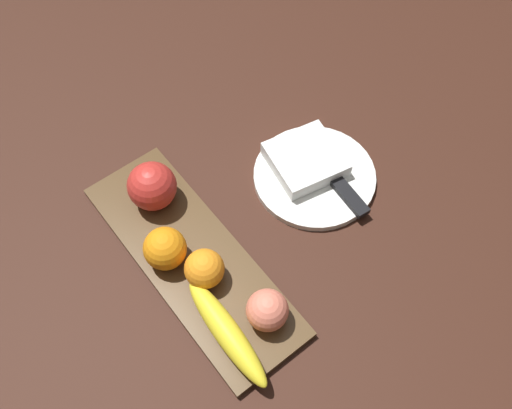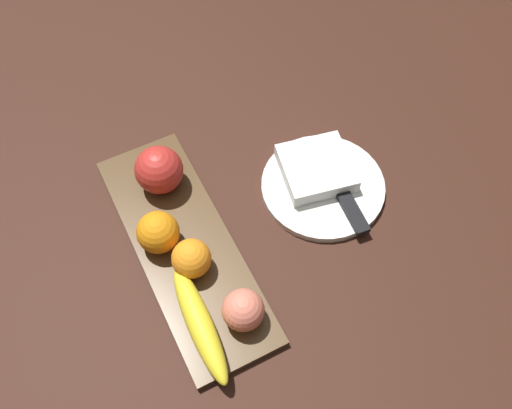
% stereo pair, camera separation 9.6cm
% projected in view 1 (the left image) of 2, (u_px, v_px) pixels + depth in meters
% --- Properties ---
extents(ground_plane, '(2.40, 2.40, 0.00)m').
position_uv_depth(ground_plane, '(178.00, 265.00, 0.96)').
color(ground_plane, '#381C13').
extents(fruit_tray, '(0.45, 0.15, 0.01)m').
position_uv_depth(fruit_tray, '(192.00, 259.00, 0.95)').
color(fruit_tray, '#513A20').
rests_on(fruit_tray, ground_plane).
extents(apple, '(0.08, 0.08, 0.08)m').
position_uv_depth(apple, '(152.00, 186.00, 0.97)').
color(apple, red).
rests_on(apple, fruit_tray).
extents(banana, '(0.20, 0.05, 0.04)m').
position_uv_depth(banana, '(227.00, 332.00, 0.86)').
color(banana, yellow).
rests_on(banana, fruit_tray).
extents(orange_near_apple, '(0.06, 0.06, 0.06)m').
position_uv_depth(orange_near_apple, '(204.00, 269.00, 0.90)').
color(orange_near_apple, orange).
rests_on(orange_near_apple, fruit_tray).
extents(orange_near_banana, '(0.07, 0.07, 0.07)m').
position_uv_depth(orange_near_banana, '(165.00, 249.00, 0.92)').
color(orange_near_banana, orange).
rests_on(orange_near_banana, fruit_tray).
extents(peach, '(0.07, 0.07, 0.07)m').
position_uv_depth(peach, '(267.00, 310.00, 0.87)').
color(peach, '#EA7A61').
rests_on(peach, fruit_tray).
extents(dinner_plate, '(0.22, 0.22, 0.01)m').
position_uv_depth(dinner_plate, '(314.00, 176.00, 1.04)').
color(dinner_plate, white).
rests_on(dinner_plate, ground_plane).
extents(folded_napkin, '(0.14, 0.14, 0.03)m').
position_uv_depth(folded_napkin, '(305.00, 159.00, 1.03)').
color(folded_napkin, white).
rests_on(folded_napkin, dinner_plate).
extents(knife, '(0.18, 0.04, 0.01)m').
position_uv_depth(knife, '(343.00, 190.00, 1.01)').
color(knife, silver).
rests_on(knife, dinner_plate).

